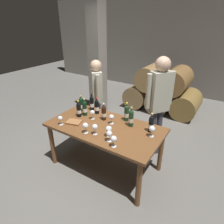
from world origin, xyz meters
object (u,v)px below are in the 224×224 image
at_px(wine_bottle_1, 127,113).
at_px(wine_bottle_2, 81,104).
at_px(wine_bottle_0, 97,107).
at_px(wine_glass_3, 152,129).
at_px(wine_bottle_3, 151,124).
at_px(wine_glass_2, 95,127).
at_px(wine_glass_4, 109,129).
at_px(wine_glass_8, 112,117).
at_px(wine_glass_0, 85,126).
at_px(wine_bottle_5, 104,113).
at_px(taster_seated_left, 97,93).
at_px(wine_bottle_4, 79,110).
at_px(wine_bottle_7, 85,108).
at_px(wine_glass_1, 109,134).
at_px(sommelier_presenting, 159,100).
at_px(wine_bottle_6, 131,118).
at_px(wine_glass_6, 114,139).
at_px(wine_bottle_8, 92,103).
at_px(wine_glass_7, 60,119).
at_px(wine_glass_5, 92,113).
at_px(dining_table, 105,131).
at_px(tasting_notebook, 74,122).

xyz_separation_m(wine_bottle_1, wine_bottle_2, (-0.82, -0.11, -0.01)).
bearing_deg(wine_bottle_0, wine_glass_3, -9.16).
xyz_separation_m(wine_bottle_3, wine_glass_3, (0.06, -0.11, -0.01)).
relative_size(wine_glass_2, wine_glass_4, 0.97).
bearing_deg(wine_glass_8, wine_glass_0, -111.52).
height_order(wine_bottle_5, taster_seated_left, taster_seated_left).
xyz_separation_m(wine_bottle_4, wine_bottle_5, (0.40, 0.12, -0.00)).
xyz_separation_m(wine_glass_0, wine_glass_3, (0.81, 0.41, 0.00)).
distance_m(wine_bottle_5, wine_bottle_7, 0.35).
distance_m(wine_glass_1, taster_seated_left, 1.38).
height_order(wine_glass_4, sommelier_presenting, sommelier_presenting).
bearing_deg(wine_bottle_6, wine_glass_6, -83.96).
bearing_deg(wine_bottle_1, wine_bottle_3, -12.92).
bearing_deg(wine_bottle_4, wine_bottle_0, 54.47).
relative_size(wine_bottle_8, wine_glass_7, 2.06).
bearing_deg(wine_bottle_3, wine_glass_6, -113.11).
bearing_deg(wine_glass_3, wine_bottle_6, 165.06).
height_order(wine_bottle_8, taster_seated_left, taster_seated_left).
bearing_deg(wine_glass_0, wine_glass_5, 114.59).
xyz_separation_m(wine_bottle_3, wine_bottle_5, (-0.76, -0.06, -0.00)).
relative_size(wine_bottle_8, wine_glass_6, 1.93).
bearing_deg(wine_bottle_8, wine_bottle_4, -94.94).
height_order(wine_bottle_0, wine_glass_2, wine_bottle_0).
bearing_deg(dining_table, wine_glass_7, -150.94).
relative_size(wine_bottle_7, wine_glass_4, 1.85).
bearing_deg(wine_glass_8, dining_table, -111.29).
relative_size(dining_table, wine_bottle_7, 5.77).
height_order(wine_glass_5, wine_glass_8, same).
bearing_deg(wine_bottle_2, wine_bottle_8, 43.28).
relative_size(wine_bottle_3, wine_glass_6, 1.86).
relative_size(wine_glass_4, tasting_notebook, 0.72).
relative_size(dining_table, wine_bottle_5, 6.08).
height_order(wine_bottle_5, tasting_notebook, wine_bottle_5).
xyz_separation_m(wine_bottle_8, tasting_notebook, (0.05, -0.52, -0.11)).
bearing_deg(wine_bottle_1, wine_bottle_4, -157.83).
height_order(wine_bottle_6, wine_glass_4, wine_bottle_6).
distance_m(wine_bottle_7, wine_glass_6, 0.98).
distance_m(wine_bottle_6, taster_seated_left, 1.12).
height_order(wine_glass_0, wine_glass_4, wine_glass_4).
distance_m(wine_glass_5, wine_glass_8, 0.34).
height_order(wine_glass_3, wine_glass_5, wine_glass_3).
bearing_deg(wine_glass_8, taster_seated_left, 140.03).
height_order(wine_bottle_5, wine_glass_7, wine_bottle_5).
bearing_deg(wine_glass_5, taster_seated_left, 121.09).
distance_m(wine_glass_0, wine_glass_6, 0.50).
bearing_deg(wine_glass_8, wine_bottle_3, 10.42).
relative_size(wine_bottle_2, wine_bottle_5, 1.01).
relative_size(wine_bottle_3, sommelier_presenting, 0.17).
height_order(wine_bottle_8, wine_glass_2, wine_bottle_8).
relative_size(wine_bottle_7, wine_glass_0, 1.89).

